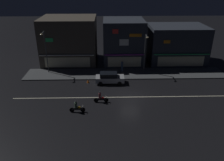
{
  "coord_description": "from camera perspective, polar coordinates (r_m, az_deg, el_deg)",
  "views": [
    {
      "loc": [
        -3.1,
        -26.39,
        14.67
      ],
      "look_at": [
        -2.38,
        2.23,
        1.47
      ],
      "focal_mm": 35.88,
      "sensor_mm": 36.0,
      "label": 1
    }
  ],
  "objects": [
    {
      "name": "traffic_cone",
      "position": [
        34.38,
        -6.15,
        -0.14
      ],
      "size": [
        0.36,
        0.36,
        0.55
      ],
      "primitive_type": "cone",
      "color": "orange",
      "rests_on": "ground"
    },
    {
      "name": "streetlamp_mid",
      "position": [
        36.96,
        8.45,
        7.62
      ],
      "size": [
        0.44,
        1.64,
        6.37
      ],
      "color": "#47494C",
      "rests_on": "sidewalk_far"
    },
    {
      "name": "parked_car_near_kerb",
      "position": [
        33.87,
        -0.63,
        0.71
      ],
      "size": [
        4.3,
        1.98,
        1.67
      ],
      "color": "#9EA0A5",
      "rests_on": "ground"
    },
    {
      "name": "storefront_right_block",
      "position": [
        43.95,
        16.01,
        8.93
      ],
      "size": [
        10.21,
        7.63,
        6.78
      ],
      "color": "#2D333D",
      "rests_on": "ground"
    },
    {
      "name": "motorcycle_lead",
      "position": [
        28.83,
        -2.91,
        -4.42
      ],
      "size": [
        1.9,
        0.6,
        1.52
      ],
      "rotation": [
        0.0,
        0.0,
        3.01
      ],
      "color": "black",
      "rests_on": "ground"
    },
    {
      "name": "storefront_center_block",
      "position": [
        42.73,
        -10.72,
        10.06
      ],
      "size": [
        9.75,
        8.44,
        8.28
      ],
      "color": "#4C443A",
      "rests_on": "ground"
    },
    {
      "name": "sidewalk_far",
      "position": [
        37.49,
        3.42,
        1.8
      ],
      "size": [
        33.0,
        4.62,
        0.14
      ],
      "primitive_type": "cube",
      "color": "#424447",
      "rests_on": "ground"
    },
    {
      "name": "storefront_left_block",
      "position": [
        41.89,
        2.89,
        9.91
      ],
      "size": [
        7.28,
        7.49,
        7.92
      ],
      "color": "#2D333D",
      "rests_on": "ground"
    },
    {
      "name": "ground_plane",
      "position": [
        30.35,
        4.61,
        -4.24
      ],
      "size": [
        140.0,
        140.0,
        0.0
      ],
      "primitive_type": "plane",
      "color": "black"
    },
    {
      "name": "pedestrian_on_sidewalk",
      "position": [
        37.9,
        2.58,
        3.64
      ],
      "size": [
        0.38,
        0.38,
        1.92
      ],
      "rotation": [
        0.0,
        0.0,
        3.14
      ],
      "color": "#334766",
      "rests_on": "sidewalk_far"
    },
    {
      "name": "lane_divider_stripe",
      "position": [
        30.34,
        4.61,
        -4.23
      ],
      "size": [
        31.35,
        0.16,
        0.01
      ],
      "primitive_type": "cube",
      "color": "beige",
      "rests_on": "ground"
    },
    {
      "name": "motorcycle_following",
      "position": [
        27.1,
        -8.96,
        -6.77
      ],
      "size": [
        1.9,
        0.6,
        1.52
      ],
      "rotation": [
        0.0,
        0.0,
        3.26
      ],
      "color": "black",
      "rests_on": "ground"
    },
    {
      "name": "streetlamp_west",
      "position": [
        37.89,
        -16.62,
        7.72
      ],
      "size": [
        0.44,
        1.64,
        6.9
      ],
      "color": "#47494C",
      "rests_on": "sidewalk_far"
    }
  ]
}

